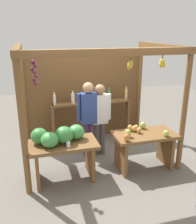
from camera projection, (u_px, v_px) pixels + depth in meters
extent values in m
plane|color=slate|center=(96.00, 155.00, 5.44)|extent=(12.00, 12.00, 0.00)
cylinder|color=brown|center=(23.00, 128.00, 3.80)|extent=(0.10, 0.10, 2.35)
cylinder|color=brown|center=(184.00, 112.00, 4.53)|extent=(0.10, 0.10, 2.35)
cylinder|color=brown|center=(24.00, 97.00, 5.60)|extent=(0.10, 0.10, 2.35)
cylinder|color=brown|center=(139.00, 89.00, 6.33)|extent=(0.10, 0.10, 2.35)
cube|color=brown|center=(112.00, 52.00, 3.81)|extent=(2.96, 0.12, 0.12)
cube|color=brown|center=(17.00, 50.00, 4.35)|extent=(0.12, 2.07, 0.12)
cube|color=brown|center=(162.00, 47.00, 5.07)|extent=(0.12, 2.07, 0.12)
cube|color=brown|center=(85.00, 97.00, 6.02)|extent=(2.86, 0.04, 2.11)
cylinder|color=brown|center=(163.00, 57.00, 4.27)|extent=(0.02, 0.02, 0.06)
ellipsoid|color=gold|center=(163.00, 64.00, 4.32)|extent=(0.04, 0.08, 0.14)
ellipsoid|color=gold|center=(162.00, 64.00, 4.33)|extent=(0.05, 0.06, 0.14)
ellipsoid|color=gold|center=(161.00, 64.00, 4.35)|extent=(0.06, 0.04, 0.14)
ellipsoid|color=gold|center=(160.00, 62.00, 4.33)|extent=(0.06, 0.05, 0.14)
ellipsoid|color=gold|center=(160.00, 63.00, 4.31)|extent=(0.05, 0.06, 0.14)
ellipsoid|color=gold|center=(161.00, 62.00, 4.29)|extent=(0.05, 0.07, 0.14)
ellipsoid|color=gold|center=(162.00, 63.00, 4.28)|extent=(0.08, 0.07, 0.15)
ellipsoid|color=gold|center=(163.00, 63.00, 4.28)|extent=(0.08, 0.04, 0.14)
ellipsoid|color=gold|center=(164.00, 65.00, 4.29)|extent=(0.05, 0.05, 0.14)
cylinder|color=brown|center=(130.00, 58.00, 4.02)|extent=(0.02, 0.02, 0.06)
ellipsoid|color=gold|center=(132.00, 64.00, 4.07)|extent=(0.04, 0.07, 0.13)
ellipsoid|color=gold|center=(130.00, 66.00, 4.08)|extent=(0.08, 0.05, 0.13)
ellipsoid|color=gold|center=(129.00, 65.00, 4.07)|extent=(0.08, 0.06, 0.13)
ellipsoid|color=gold|center=(129.00, 66.00, 4.06)|extent=(0.04, 0.08, 0.13)
ellipsoid|color=gold|center=(130.00, 65.00, 4.03)|extent=(0.06, 0.05, 0.13)
ellipsoid|color=gold|center=(131.00, 65.00, 4.05)|extent=(0.05, 0.05, 0.13)
cylinder|color=#4C422D|center=(34.00, 74.00, 4.01)|extent=(0.01, 0.01, 0.55)
sphere|color=#47142D|center=(33.00, 62.00, 3.95)|extent=(0.07, 0.07, 0.07)
sphere|color=#601E42|center=(35.00, 65.00, 3.97)|extent=(0.07, 0.07, 0.07)
sphere|color=#47142D|center=(32.00, 69.00, 3.99)|extent=(0.07, 0.07, 0.07)
sphere|color=#601E42|center=(34.00, 72.00, 3.99)|extent=(0.07, 0.07, 0.07)
sphere|color=#601E42|center=(36.00, 76.00, 4.01)|extent=(0.06, 0.06, 0.06)
sphere|color=#601E42|center=(34.00, 80.00, 4.06)|extent=(0.06, 0.06, 0.06)
sphere|color=#601E42|center=(35.00, 84.00, 4.07)|extent=(0.06, 0.06, 0.06)
sphere|color=#511938|center=(36.00, 84.00, 4.09)|extent=(0.06, 0.06, 0.06)
cube|color=brown|center=(63.00, 144.00, 4.34)|extent=(1.20, 0.64, 0.06)
cube|color=brown|center=(37.00, 166.00, 4.33)|extent=(0.06, 0.58, 0.67)
cube|color=brown|center=(90.00, 159.00, 4.58)|extent=(0.06, 0.58, 0.67)
ellipsoid|color=#429347|center=(76.00, 132.00, 4.46)|extent=(0.39, 0.39, 0.27)
ellipsoid|color=#38843D|center=(64.00, 135.00, 4.28)|extent=(0.42, 0.42, 0.31)
ellipsoid|color=#429347|center=(50.00, 140.00, 4.15)|extent=(0.34, 0.34, 0.26)
ellipsoid|color=#38843D|center=(39.00, 136.00, 4.26)|extent=(0.33, 0.33, 0.28)
cylinder|color=white|center=(68.00, 145.00, 4.17)|extent=(0.07, 0.07, 0.09)
cube|color=brown|center=(145.00, 135.00, 4.74)|extent=(1.20, 0.64, 0.06)
cube|color=brown|center=(121.00, 155.00, 4.73)|extent=(0.06, 0.58, 0.67)
cube|color=brown|center=(165.00, 149.00, 4.98)|extent=(0.06, 0.58, 0.67)
ellipsoid|color=#E07F47|center=(134.00, 129.00, 4.80)|extent=(0.15, 0.15, 0.12)
ellipsoid|color=#A8B24C|center=(128.00, 133.00, 4.53)|extent=(0.16, 0.16, 0.16)
ellipsoid|color=#A8B24C|center=(166.00, 133.00, 4.58)|extent=(0.14, 0.14, 0.12)
ellipsoid|color=#CC7038|center=(127.00, 138.00, 4.37)|extent=(0.13, 0.13, 0.15)
ellipsoid|color=#A8B24C|center=(143.00, 125.00, 4.93)|extent=(0.16, 0.16, 0.15)
ellipsoid|color=#B79E47|center=(130.00, 128.00, 4.82)|extent=(0.12, 0.12, 0.13)
ellipsoid|color=#B79E47|center=(139.00, 130.00, 4.72)|extent=(0.13, 0.13, 0.12)
ellipsoid|color=#A8B24C|center=(136.00, 128.00, 4.85)|extent=(0.11, 0.11, 0.12)
cube|color=brown|center=(53.00, 125.00, 5.74)|extent=(0.05, 0.20, 1.00)
cube|color=brown|center=(127.00, 118.00, 6.21)|extent=(0.05, 0.20, 1.00)
cube|color=brown|center=(91.00, 103.00, 5.82)|extent=(1.86, 0.22, 0.04)
cylinder|color=silver|center=(55.00, 100.00, 5.56)|extent=(0.07, 0.07, 0.23)
cylinder|color=silver|center=(54.00, 94.00, 5.52)|extent=(0.03, 0.03, 0.06)
cylinder|color=silver|center=(73.00, 98.00, 5.67)|extent=(0.08, 0.08, 0.24)
cylinder|color=silver|center=(73.00, 92.00, 5.62)|extent=(0.04, 0.04, 0.06)
cylinder|color=#D8B266|center=(91.00, 96.00, 5.77)|extent=(0.08, 0.08, 0.28)
cylinder|color=#D8B266|center=(91.00, 89.00, 5.72)|extent=(0.03, 0.03, 0.06)
cylinder|color=#338C4C|center=(109.00, 95.00, 5.89)|extent=(0.07, 0.07, 0.25)
cylinder|color=#338C4C|center=(109.00, 89.00, 5.84)|extent=(0.03, 0.03, 0.06)
cylinder|color=#D8B266|center=(126.00, 94.00, 6.00)|extent=(0.07, 0.07, 0.26)
cylinder|color=#D8B266|center=(126.00, 88.00, 5.95)|extent=(0.03, 0.03, 0.06)
cylinder|color=#492E56|center=(86.00, 140.00, 5.27)|extent=(0.11, 0.11, 0.76)
cylinder|color=#492E56|center=(92.00, 139.00, 5.30)|extent=(0.11, 0.11, 0.76)
cube|color=#2D428C|center=(88.00, 108.00, 5.07)|extent=(0.32, 0.19, 0.64)
cylinder|color=#2D428C|center=(79.00, 107.00, 5.01)|extent=(0.08, 0.08, 0.58)
cylinder|color=#2D428C|center=(98.00, 106.00, 5.11)|extent=(0.08, 0.08, 0.58)
sphere|color=tan|center=(88.00, 88.00, 4.93)|extent=(0.22, 0.22, 0.22)
cylinder|color=#4E4A46|center=(97.00, 139.00, 5.35)|extent=(0.11, 0.11, 0.73)
cylinder|color=#4E4A46|center=(102.00, 138.00, 5.38)|extent=(0.11, 0.11, 0.73)
cube|color=white|center=(100.00, 109.00, 5.15)|extent=(0.32, 0.19, 0.62)
cylinder|color=white|center=(91.00, 108.00, 5.09)|extent=(0.08, 0.08, 0.56)
cylinder|color=white|center=(109.00, 107.00, 5.19)|extent=(0.08, 0.08, 0.56)
sphere|color=#997051|center=(100.00, 89.00, 5.02)|extent=(0.21, 0.21, 0.21)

